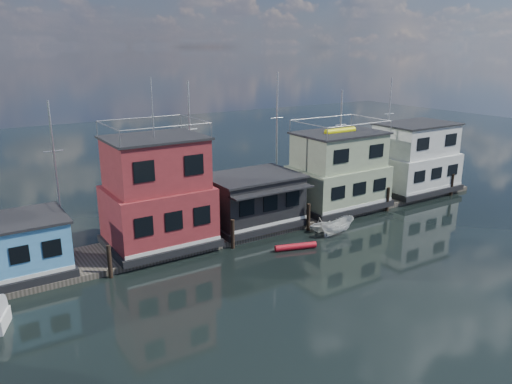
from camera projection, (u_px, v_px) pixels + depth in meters
ground at (362, 283)px, 31.15m from camera, size 160.00×160.00×0.00m
dock at (258, 224)px, 40.79m from camera, size 48.00×5.00×0.40m
houseboat_blue at (14, 248)px, 30.90m from camera, size 6.40×4.90×3.66m
houseboat_red at (157, 195)px, 35.30m from camera, size 7.40×5.90×11.86m
houseboat_dark at (253, 200)px, 39.90m from camera, size 7.40×6.10×4.06m
houseboat_green at (338, 171)px, 44.26m from camera, size 8.40×5.90×7.03m
houseboat_white at (414, 158)px, 49.45m from camera, size 8.40×5.90×6.66m
pilings at (274, 225)px, 38.10m from camera, size 42.28×0.28×2.20m
background_masts at (266, 143)px, 46.61m from camera, size 36.40×0.16×12.00m
red_kayak at (296, 247)px, 36.20m from camera, size 3.10×1.35×0.46m
dinghy_white at (321, 224)px, 39.71m from camera, size 2.36×2.09×1.16m
motorboat at (338, 227)px, 39.07m from camera, size 3.28×1.37×1.25m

